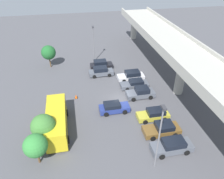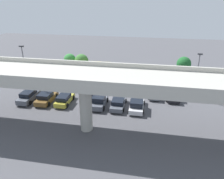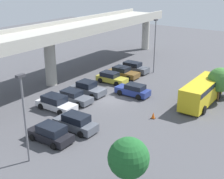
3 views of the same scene
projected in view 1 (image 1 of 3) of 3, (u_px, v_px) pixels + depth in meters
ground_plane at (120, 99)px, 34.36m from camera, size 113.37×113.37×0.00m
highway_overpass at (185, 56)px, 32.45m from camera, size 54.40×6.69×7.84m
parked_car_0 at (101, 65)px, 42.92m from camera, size 2.09×4.35×1.63m
parked_car_1 at (101, 72)px, 40.43m from camera, size 2.02×4.51×1.67m
parked_car_2 at (131, 76)px, 39.21m from camera, size 2.21×4.78×1.60m
parked_car_3 at (135, 84)px, 36.96m from camera, size 2.11×4.70×1.39m
parked_car_4 at (141, 93)px, 34.52m from camera, size 2.22×4.50×1.68m
parked_car_5 at (114, 108)px, 31.37m from camera, size 1.99×4.35×1.50m
parked_car_6 at (154, 114)px, 30.11m from camera, size 2.03×4.43×1.48m
parked_car_7 at (162, 129)px, 27.64m from camera, size 2.23×4.70×1.55m
parked_car_8 at (172, 146)px, 25.20m from camera, size 2.08×4.86×1.61m
shuttle_bus at (56, 120)px, 27.73m from camera, size 8.44×2.77×2.78m
lamp_post_near_aisle at (94, 41)px, 43.56m from camera, size 0.70×0.35×7.39m
lamp_post_mid_lot at (159, 134)px, 21.22m from camera, size 0.70×0.35×8.12m
tree_front_left at (49, 53)px, 42.10m from camera, size 2.77×2.77×4.47m
tree_front_centre at (43, 126)px, 25.26m from camera, size 2.91×2.91×4.11m
tree_front_right at (35, 146)px, 22.83m from camera, size 2.58×2.58×3.90m
traffic_cone at (76, 96)px, 34.42m from camera, size 0.44×0.44×0.70m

